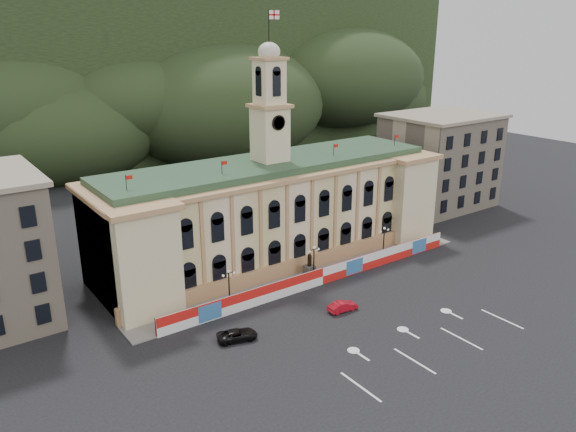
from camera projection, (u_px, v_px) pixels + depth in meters
ground at (400, 328)px, 68.33m from camera, size 260.00×260.00×0.00m
lane_markings at (432, 345)px, 64.48m from camera, size 26.00×10.00×0.02m
hill_ridge at (82, 85)px, 156.04m from camera, size 230.00×80.00×64.00m
city_hall at (272, 210)px, 87.09m from camera, size 56.20×17.60×37.10m
side_building_right at (439, 160)px, 112.93m from camera, size 21.00×17.00×18.60m
hoarding_fence at (322, 276)px, 79.56m from camera, size 50.00×0.44×2.50m
pavement at (310, 277)px, 81.97m from camera, size 56.00×5.50×0.16m
statue at (309, 270)px, 81.81m from camera, size 1.40×1.40×3.72m
lamp_left at (229, 285)px, 72.70m from camera, size 1.96×0.44×5.15m
lamp_center at (314, 260)px, 80.43m from camera, size 1.96×0.44×5.15m
lamp_right at (384, 239)px, 88.17m from camera, size 1.96×0.44×5.15m
red_sedan at (343, 306)px, 72.14m from camera, size 2.22×4.32×1.33m
black_suv at (237, 335)px, 65.44m from camera, size 4.75×5.93×1.32m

